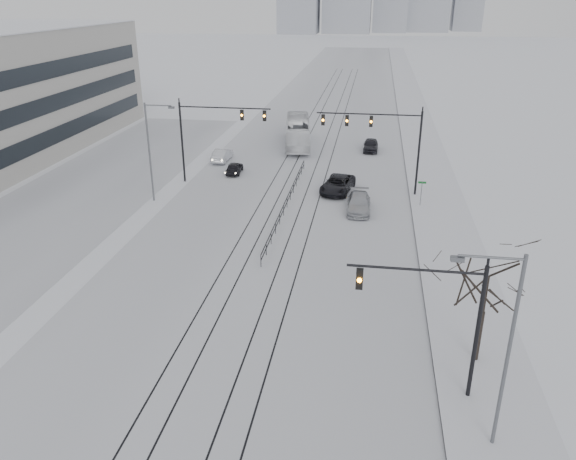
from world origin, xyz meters
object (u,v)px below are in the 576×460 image
at_px(sedan_nb_front, 338,185).
at_px(sedan_nb_far, 371,145).
at_px(sedan_nb_right, 359,203).
at_px(bare_tree, 487,286).
at_px(sedan_sb_outer, 222,155).
at_px(box_truck, 298,132).
at_px(sedan_sb_inner, 234,168).
at_px(traffic_mast_near, 443,312).

height_order(sedan_nb_front, sedan_nb_far, sedan_nb_front).
xyz_separation_m(sedan_nb_front, sedan_nb_right, (2.20, -4.88, -0.04)).
height_order(bare_tree, sedan_nb_far, bare_tree).
distance_m(bare_tree, sedan_sb_outer, 41.73).
bearing_deg(sedan_sb_outer, box_truck, -131.71).
bearing_deg(sedan_nb_far, sedan_sb_inner, -140.07).
xyz_separation_m(sedan_sb_outer, sedan_nb_front, (13.77, -8.78, 0.05)).
distance_m(bare_tree, sedan_sb_inner, 36.72).
bearing_deg(bare_tree, sedan_sb_outer, 123.29).
bearing_deg(box_truck, sedan_sb_outer, 39.51).
xyz_separation_m(sedan_sb_inner, sedan_nb_front, (11.27, -4.38, 0.15)).
distance_m(sedan_nb_right, sedan_nb_far, 20.72).
distance_m(traffic_mast_near, sedan_sb_outer, 43.08).
xyz_separation_m(sedan_nb_front, box_truck, (-6.20, 17.04, 0.94)).
relative_size(sedan_sb_inner, sedan_nb_front, 0.66).
xyz_separation_m(bare_tree, box_truck, (-15.24, 43.00, -2.79)).
xyz_separation_m(bare_tree, sedan_sb_outer, (-22.81, 34.74, -3.78)).
relative_size(sedan_nb_right, sedan_nb_far, 1.17).
xyz_separation_m(sedan_sb_inner, sedan_sb_outer, (-2.50, 4.40, 0.10)).
height_order(bare_tree, box_truck, bare_tree).
xyz_separation_m(sedan_nb_right, sedan_nb_far, (0.70, 20.71, 0.00)).
relative_size(sedan_sb_inner, sedan_nb_far, 0.84).
bearing_deg(bare_tree, sedan_nb_right, 107.98).
bearing_deg(sedan_nb_front, box_truck, 120.74).
xyz_separation_m(sedan_sb_inner, sedan_nb_right, (13.47, -9.26, 0.11)).
bearing_deg(sedan_sb_inner, traffic_mast_near, 115.75).
relative_size(sedan_nb_front, sedan_nb_right, 1.10).
bearing_deg(sedan_nb_right, traffic_mast_near, -80.78).
distance_m(sedan_nb_front, sedan_nb_far, 16.10).
height_order(traffic_mast_near, bare_tree, traffic_mast_near).
bearing_deg(sedan_sb_outer, bare_tree, 124.12).
xyz_separation_m(sedan_sb_outer, box_truck, (7.57, 8.25, 0.99)).
relative_size(bare_tree, sedan_nb_right, 1.22).
bearing_deg(box_truck, sedan_sb_inner, 60.22).
bearing_deg(traffic_mast_near, sedan_sb_inner, 118.23).
height_order(sedan_sb_inner, sedan_nb_right, sedan_nb_right).
relative_size(traffic_mast_near, box_truck, 0.57).
distance_m(traffic_mast_near, box_truck, 47.84).
bearing_deg(box_truck, bare_tree, 101.57).
height_order(sedan_nb_far, box_truck, box_truck).
height_order(sedan_sb_outer, sedan_nb_front, sedan_nb_front).
bearing_deg(traffic_mast_near, bare_tree, 51.24).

